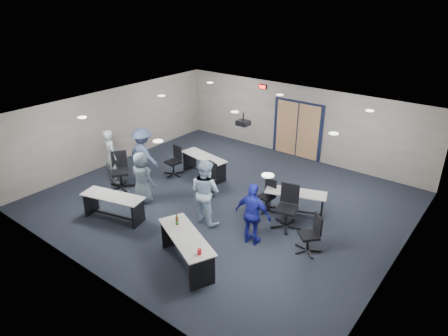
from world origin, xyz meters
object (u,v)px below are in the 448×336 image
Objects in this scene: table_back_right at (295,199)px; chair_back_b at (207,179)px; table_front_right at (186,245)px; chair_loose_right at (309,234)px; table_back_left at (204,162)px; person_gray at (111,156)px; person_navy at (253,214)px; person_back at (143,155)px; person_lightblue at (205,191)px; table_front_left at (113,203)px; chair_back_a at (173,161)px; chair_back_d at (287,208)px; chair_loose_left at (120,171)px; person_plaid at (142,177)px; chair_back_c at (266,196)px.

table_back_right is 1.75× the size of chair_back_b.
table_front_right is 2.96m from chair_loose_right.
table_back_left is 1.88× the size of chair_loose_right.
person_gray is (-6.85, -0.49, 0.42)m from chair_loose_right.
table_front_right is 1.24× the size of person_navy.
chair_back_b is 3.27m from person_gray.
person_back reaches higher than chair_loose_right.
table_front_right reaches higher than table_back_left.
table_back_right is at bearing -129.98° from person_lightblue.
chair_back_b is (1.08, 2.74, 0.02)m from table_front_left.
chair_back_d reaches higher than chair_back_a.
person_gray is at bearing -133.78° from chair_loose_right.
person_navy reaches higher than chair_back_a.
chair_loose_left is 1.26m from person_plaid.
table_back_right is at bearing 12.78° from chair_back_a.
person_back is at bearing -122.51° from table_back_left.
person_back is at bearing 26.93° from chair_loose_left.
chair_back_a is 1.09× the size of chair_back_c.
chair_back_d is 5.50m from chair_loose_left.
table_front_right reaches higher than table_back_right.
table_front_left is 1.03× the size of person_gray.
chair_loose_left is at bearing -113.82° from table_back_left.
chair_back_c is 1.74m from person_navy.
table_back_left is 4.19m from person_navy.
chair_back_b is 2.37m from person_back.
chair_loose_left reaches higher than table_back_right.
person_plaid is 3.82m from person_navy.
chair_loose_right is (3.87, -0.79, -0.02)m from chair_back_b.
person_back is (-5.01, -1.16, 0.45)m from table_back_right.
person_lightblue is at bearing 166.38° from person_back.
chair_back_a is 0.86× the size of chair_loose_left.
person_lightblue is (3.46, 0.14, 0.33)m from chair_loose_left.
chair_back_c is at bearing -157.78° from person_plaid.
person_navy is (4.42, -1.67, 0.32)m from chair_back_a.
chair_back_c reaches higher than table_back_left.
chair_back_b is (0.92, -0.92, 0.02)m from table_back_left.
chair_back_a is 0.61× the size of person_navy.
chair_back_d is at bearing -99.06° from table_back_right.
table_back_right is 1.92× the size of chair_back_c.
chair_back_c is at bearing 29.33° from table_front_left.
person_navy is (-0.15, -1.93, 0.36)m from table_back_right.
person_back reaches higher than person_navy.
chair_loose_left is at bearing 75.56° from person_back.
chair_back_c is at bearing 113.18° from table_front_right.
table_back_right is 1.79m from chair_loose_right.
person_gray reaches higher than person_navy.
person_lightblue is (-0.99, -1.52, 0.45)m from chair_back_c.
table_back_right is at bearing 29.02° from chair_back_b.
chair_back_c is 0.78× the size of chair_back_d.
chair_back_c is 1.02m from chair_back_d.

